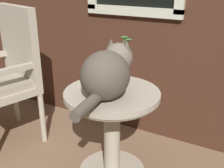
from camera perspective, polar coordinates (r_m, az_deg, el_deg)
wicker_side_table at (r=1.80m, az=-0.00°, el=-7.14°), size 0.60×0.60×0.62m
wicker_chair at (r=2.32m, az=-20.99°, el=2.33°), size 0.64×0.62×1.08m
cat at (r=1.60m, az=-0.92°, el=2.45°), size 0.32×0.66×0.31m
pewter_vase_with_ivy at (r=1.78m, az=1.76°, el=2.54°), size 0.12×0.12×0.31m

